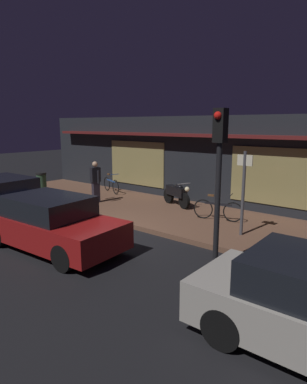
# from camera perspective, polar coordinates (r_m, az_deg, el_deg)

# --- Properties ---
(ground_plane) EXTENTS (60.00, 60.00, 0.00)m
(ground_plane) POSITION_cam_1_polar(r_m,az_deg,el_deg) (10.16, -8.35, -7.42)
(ground_plane) COLOR black
(sidewalk_slab) EXTENTS (18.00, 4.00, 0.15)m
(sidewalk_slab) POSITION_cam_1_polar(r_m,az_deg,el_deg) (12.26, 2.04, -3.62)
(sidewalk_slab) COLOR brown
(sidewalk_slab) RESTS_ON ground_plane
(storefront_building) EXTENTS (18.00, 3.30, 3.60)m
(storefront_building) POSITION_cam_1_polar(r_m,az_deg,el_deg) (14.75, 10.12, 5.62)
(storefront_building) COLOR black
(storefront_building) RESTS_ON ground_plane
(motorcycle) EXTENTS (1.63, 0.81, 0.97)m
(motorcycle) POSITION_cam_1_polar(r_m,az_deg,el_deg) (12.94, 3.99, -0.23)
(motorcycle) COLOR black
(motorcycle) RESTS_ON sidewalk_slab
(bicycle_parked) EXTENTS (1.57, 0.65, 0.91)m
(bicycle_parked) POSITION_cam_1_polar(r_m,az_deg,el_deg) (15.64, -7.25, 1.24)
(bicycle_parked) COLOR black
(bicycle_parked) RESTS_ON sidewalk_slab
(bicycle_extra) EXTENTS (1.62, 0.54, 0.91)m
(bicycle_extra) POSITION_cam_1_polar(r_m,az_deg,el_deg) (11.22, 10.92, -2.97)
(bicycle_extra) COLOR black
(bicycle_extra) RESTS_ON sidewalk_slab
(person_photographer) EXTENTS (0.61, 0.42, 1.67)m
(person_photographer) POSITION_cam_1_polar(r_m,az_deg,el_deg) (13.62, -9.87, 1.85)
(person_photographer) COLOR #28232D
(person_photographer) RESTS_ON sidewalk_slab
(sign_post) EXTENTS (0.44, 0.09, 2.40)m
(sign_post) POSITION_cam_1_polar(r_m,az_deg,el_deg) (9.67, 15.11, 0.60)
(sign_post) COLOR #47474C
(sign_post) RESTS_ON sidewalk_slab
(trash_bin) EXTENTS (0.48, 0.48, 0.93)m
(trash_bin) POSITION_cam_1_polar(r_m,az_deg,el_deg) (16.34, -18.59, 1.57)
(trash_bin) COLOR #2D4C33
(trash_bin) RESTS_ON sidewalk_slab
(traffic_light_pole) EXTENTS (0.24, 0.33, 3.60)m
(traffic_light_pole) POSITION_cam_1_polar(r_m,az_deg,el_deg) (7.17, 11.10, 4.90)
(traffic_light_pole) COLOR black
(traffic_light_pole) RESTS_ON ground_plane
(parked_car_near) EXTENTS (4.17, 1.92, 1.42)m
(parked_car_near) POSITION_cam_1_polar(r_m,az_deg,el_deg) (13.05, -23.98, -0.86)
(parked_car_near) COLOR black
(parked_car_near) RESTS_ON ground_plane
(parked_car_far) EXTENTS (4.21, 2.02, 1.42)m
(parked_car_far) POSITION_cam_1_polar(r_m,az_deg,el_deg) (9.30, -17.05, -5.06)
(parked_car_far) COLOR black
(parked_car_far) RESTS_ON ground_plane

